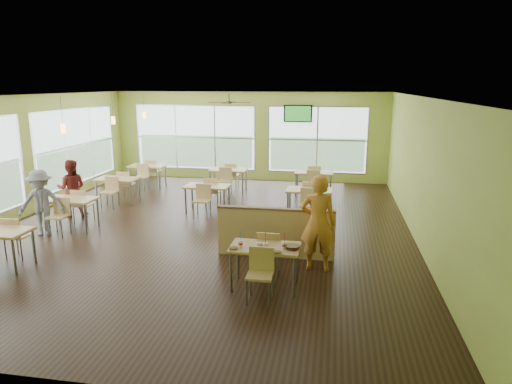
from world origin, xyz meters
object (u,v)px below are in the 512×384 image
main_table (265,253)px  half_wall_divider (276,232)px  food_basket (292,247)px  man_plaid (318,223)px

main_table → half_wall_divider: size_ratio=0.63×
main_table → food_basket: size_ratio=5.64×
half_wall_divider → food_basket: size_ratio=8.90×
main_table → food_basket: (0.48, -0.03, 0.15)m
main_table → food_basket: main_table is taller
main_table → food_basket: bearing=-4.0°
half_wall_divider → man_plaid: 1.08m
man_plaid → half_wall_divider: bearing=-28.1°
half_wall_divider → main_table: bearing=-90.0°
half_wall_divider → food_basket: (0.48, -1.48, 0.26)m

